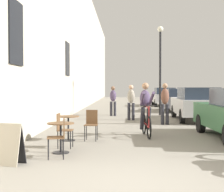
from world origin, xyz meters
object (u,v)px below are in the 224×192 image
(street_lamp, at_px, (160,59))
(parked_car_third, at_px, (177,99))
(cafe_table_near, at_px, (61,131))
(pedestrian_far, at_px, (113,99))
(cafe_table_mid, at_px, (68,123))
(parked_car_fourth, at_px, (164,96))
(cafe_chair_near_toward_wall, at_px, (62,128))
(pedestrian_mid, at_px, (131,100))
(parked_car_second, at_px, (196,103))
(cyclist_on_bicycle, at_px, (146,111))
(pedestrian_near, at_px, (165,101))
(cafe_chair_near_toward_street, at_px, (59,135))
(cafe_chair_mid_toward_street, at_px, (91,123))
(sandwich_board_sign, at_px, (10,144))

(street_lamp, bearing_deg, parked_car_third, 65.44)
(cafe_table_near, height_order, pedestrian_far, pedestrian_far)
(cafe_table_mid, distance_m, parked_car_fourth, 18.17)
(cafe_chair_near_toward_wall, relative_size, pedestrian_far, 0.55)
(cafe_table_near, distance_m, cafe_table_mid, 1.80)
(parked_car_third, distance_m, parked_car_fourth, 5.76)
(pedestrian_mid, relative_size, parked_car_second, 0.38)
(cyclist_on_bicycle, distance_m, pedestrian_mid, 4.90)
(pedestrian_near, xyz_separation_m, pedestrian_far, (-2.28, 3.94, -0.07))
(cafe_chair_near_toward_street, relative_size, pedestrian_mid, 0.53)
(pedestrian_mid, bearing_deg, cafe_chair_mid_toward_street, -102.85)
(cafe_chair_near_toward_street, relative_size, cafe_chair_mid_toward_street, 1.00)
(cafe_table_mid, bearing_deg, cafe_chair_near_toward_wall, -88.06)
(cafe_table_near, height_order, cafe_chair_near_toward_street, cafe_chair_near_toward_street)
(cafe_chair_near_toward_street, bearing_deg, parked_car_third, 70.68)
(cafe_chair_near_toward_wall, bearing_deg, cafe_table_mid, 91.94)
(cyclist_on_bicycle, distance_m, parked_car_fourth, 16.65)
(pedestrian_mid, distance_m, parked_car_fourth, 11.94)
(cafe_chair_mid_toward_street, distance_m, pedestrian_near, 4.90)
(cafe_table_near, xyz_separation_m, cafe_table_mid, (-0.11, 1.79, 0.00))
(sandwich_board_sign, relative_size, street_lamp, 0.17)
(pedestrian_far, height_order, parked_car_second, pedestrian_far)
(street_lamp, bearing_deg, pedestrian_mid, -122.37)
(sandwich_board_sign, bearing_deg, cafe_chair_mid_toward_street, 65.72)
(pedestrian_near, bearing_deg, cyclist_on_bicycle, -108.14)
(cafe_table_near, xyz_separation_m, cafe_chair_mid_toward_street, (0.56, 1.87, -0.00))
(parked_car_third, bearing_deg, sandwich_board_sign, -111.64)
(street_lamp, height_order, parked_car_fourth, street_lamp)
(cafe_chair_near_toward_street, bearing_deg, cafe_table_near, 97.52)
(parked_car_third, bearing_deg, cyclist_on_bicycle, -104.57)
(pedestrian_far, xyz_separation_m, street_lamp, (2.58, 0.45, 2.20))
(cafe_chair_near_toward_wall, xyz_separation_m, cyclist_on_bicycle, (2.30, 2.17, 0.29))
(cafe_chair_mid_toward_street, xyz_separation_m, pedestrian_mid, (1.33, 5.83, 0.42))
(cafe_chair_mid_toward_street, relative_size, pedestrian_mid, 0.53)
(cyclist_on_bicycle, xyz_separation_m, parked_car_second, (2.69, 4.84, -0.01))
(sandwich_board_sign, xyz_separation_m, street_lamp, (4.38, 11.51, 2.69))
(cafe_chair_near_toward_street, relative_size, parked_car_third, 0.22)
(parked_car_fourth, bearing_deg, cafe_table_mid, -106.10)
(sandwich_board_sign, distance_m, cyclist_on_bicycle, 5.03)
(sandwich_board_sign, distance_m, pedestrian_near, 8.22)
(cafe_chair_near_toward_street, xyz_separation_m, cafe_chair_near_toward_wall, (-0.15, 1.21, 0.00))
(cafe_table_mid, distance_m, cafe_chair_mid_toward_street, 0.68)
(cafe_table_near, bearing_deg, cafe_chair_near_toward_street, -82.48)
(cafe_table_near, height_order, pedestrian_near, pedestrian_near)
(cafe_chair_near_toward_street, xyz_separation_m, pedestrian_mid, (1.81, 8.26, 0.42))
(pedestrian_far, height_order, parked_car_fourth, pedestrian_far)
(cafe_table_mid, bearing_deg, sandwich_board_sign, -103.29)
(cafe_chair_near_toward_wall, distance_m, parked_car_third, 13.82)
(sandwich_board_sign, distance_m, parked_car_third, 15.78)
(cafe_table_near, height_order, sandwich_board_sign, sandwich_board_sign)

